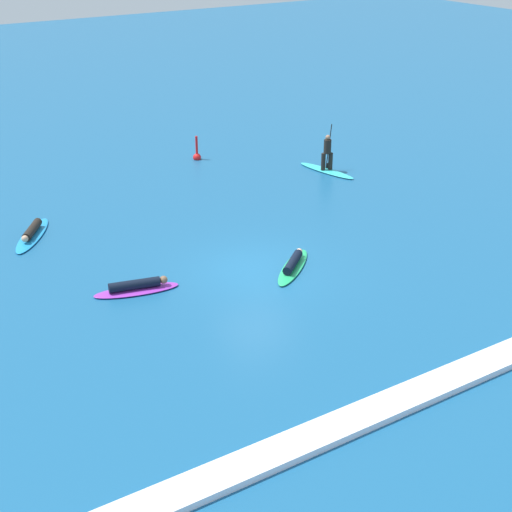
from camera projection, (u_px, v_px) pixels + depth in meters
ground_plane at (256, 270)px, 25.17m from camera, size 120.00×120.00×0.00m
surfer_on_teal_board at (327, 163)px, 34.10m from camera, size 1.19×3.18×2.09m
surfer_on_green_board at (293, 265)px, 25.20m from camera, size 2.62×2.34×0.40m
surfer_on_blue_board at (32, 233)px, 27.59m from camera, size 2.40×3.09×0.41m
surfer_on_purple_board at (137, 287)px, 23.70m from camera, size 2.77×1.35×0.41m
marker_buoy at (197, 155)px, 35.83m from camera, size 0.38×0.38×1.22m
wave_crest at (431, 388)px, 18.92m from camera, size 25.46×0.90×0.18m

